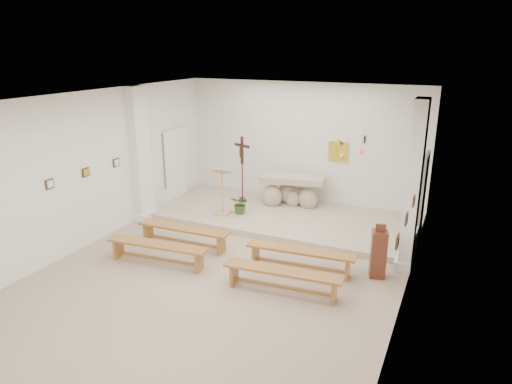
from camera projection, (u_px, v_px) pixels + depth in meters
The scene contains 27 objects.
ground at pixel (218, 276), 9.21m from camera, with size 7.00×10.00×0.00m, color tan.
wall_left at pixel (78, 173), 10.07m from camera, with size 0.02×10.00×3.50m, color white.
wall_right at pixel (406, 221), 7.28m from camera, with size 0.02×10.00×3.50m, color white.
wall_back at pixel (303, 145), 12.99m from camera, with size 7.00×0.02×3.50m, color white.
ceiling at pixel (213, 101), 8.14m from camera, with size 7.00×10.00×0.02m, color silver.
sanctuary_platform at pixel (282, 216), 12.21m from camera, with size 6.98×3.00×0.15m, color tan.
pilaster_left at pixel (140, 155), 11.75m from camera, with size 0.26×0.55×3.50m, color white.
pilaster_right at pixel (414, 187), 9.06m from camera, with size 0.26×0.55×3.50m, color white.
gold_wall_relief at pixel (338, 152), 12.57m from camera, with size 0.55×0.04×0.55m, color yellow.
sanctuary_lamp at pixel (362, 150), 12.03m from camera, with size 0.11×0.36×0.44m.
station_frame_left_front at pixel (50, 184), 9.38m from camera, with size 0.03×0.20×0.20m, color #3C281A.
station_frame_left_mid at pixel (86, 172), 10.24m from camera, with size 0.03×0.20×0.20m, color #3C281A.
station_frame_left_rear at pixel (116, 162), 11.11m from camera, with size 0.03×0.20×0.20m, color #3C281A.
station_frame_right_front at pixel (397, 241), 6.60m from camera, with size 0.03×0.20×0.20m, color #3C281A.
station_frame_right_mid at pixel (407, 219), 7.47m from camera, with size 0.03×0.20×0.20m, color #3C281A.
station_frame_right_rear at pixel (414, 201), 8.33m from camera, with size 0.03×0.20×0.20m, color #3C281A.
radiator_left at pixel (159, 201), 12.83m from camera, with size 0.10×0.85×0.52m, color silver.
radiator_right at pixel (413, 243), 10.09m from camera, with size 0.10×0.85×0.52m, color silver.
altar at pixel (291, 192), 12.80m from camera, with size 1.88×1.04×0.92m.
lectern at pixel (222, 191), 11.99m from camera, with size 0.52×0.46×1.30m.
crucifix_stand at pixel (242, 164), 12.85m from camera, with size 0.55×0.26×1.89m.
potted_plant at pixel (241, 204), 12.14m from camera, with size 0.49×0.43×0.55m, color #2D4F1F.
donation_pedestal at pixel (378, 254), 9.03m from camera, with size 0.37×0.37×1.13m.
bench_left_front at pixel (183, 232), 10.45m from camera, with size 2.27×0.43×0.48m.
bench_right_front at pixel (300, 255), 9.32m from camera, with size 2.28×0.54×0.48m.
bench_left_second at pixel (157, 249), 9.60m from camera, with size 2.28×0.57×0.48m.
bench_right_second at pixel (282, 276), 8.46m from camera, with size 2.28×0.55×0.48m.
Camera 1 is at (4.15, -7.17, 4.42)m, focal length 32.00 mm.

